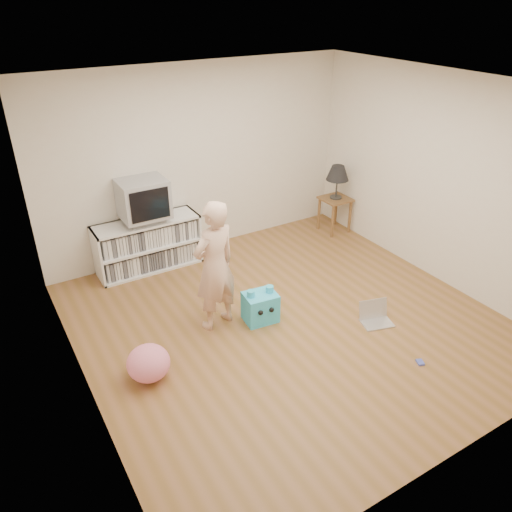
{
  "coord_description": "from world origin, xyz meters",
  "views": [
    {
      "loc": [
        -2.74,
        -3.84,
        3.42
      ],
      "look_at": [
        -0.19,
        0.4,
        0.73
      ],
      "focal_mm": 35.0,
      "sensor_mm": 36.0,
      "label": 1
    }
  ],
  "objects_px": {
    "side_table": "(335,206)",
    "table_lamp": "(338,174)",
    "plush_blue": "(260,307)",
    "crt_tv": "(143,198)",
    "dvd_deck": "(145,219)",
    "plush_pink": "(148,363)",
    "person": "(215,266)",
    "media_unit": "(148,244)",
    "laptop": "(375,316)"
  },
  "relations": [
    {
      "from": "crt_tv",
      "to": "plush_blue",
      "type": "relative_size",
      "value": 1.4
    },
    {
      "from": "dvd_deck",
      "to": "table_lamp",
      "type": "bearing_deg",
      "value": -7.27
    },
    {
      "from": "dvd_deck",
      "to": "plush_pink",
      "type": "bearing_deg",
      "value": -110.6
    },
    {
      "from": "media_unit",
      "to": "side_table",
      "type": "height_order",
      "value": "media_unit"
    },
    {
      "from": "crt_tv",
      "to": "table_lamp",
      "type": "bearing_deg",
      "value": -7.2
    },
    {
      "from": "person",
      "to": "dvd_deck",
      "type": "bearing_deg",
      "value": -96.99
    },
    {
      "from": "side_table",
      "to": "media_unit",
      "type": "bearing_deg",
      "value": 172.43
    },
    {
      "from": "crt_tv",
      "to": "laptop",
      "type": "distance_m",
      "value": 3.23
    },
    {
      "from": "dvd_deck",
      "to": "side_table",
      "type": "xyz_separation_m",
      "value": [
        2.9,
        -0.37,
        -0.32
      ]
    },
    {
      "from": "plush_blue",
      "to": "plush_pink",
      "type": "relative_size",
      "value": 1.01
    },
    {
      "from": "media_unit",
      "to": "table_lamp",
      "type": "height_order",
      "value": "table_lamp"
    },
    {
      "from": "media_unit",
      "to": "dvd_deck",
      "type": "xyz_separation_m",
      "value": [
        -0.0,
        -0.02,
        0.39
      ]
    },
    {
      "from": "dvd_deck",
      "to": "laptop",
      "type": "height_order",
      "value": "dvd_deck"
    },
    {
      "from": "table_lamp",
      "to": "person",
      "type": "relative_size",
      "value": 0.34
    },
    {
      "from": "media_unit",
      "to": "side_table",
      "type": "distance_m",
      "value": 2.93
    },
    {
      "from": "side_table",
      "to": "table_lamp",
      "type": "xyz_separation_m",
      "value": [
        0.0,
        0.0,
        0.53
      ]
    },
    {
      "from": "person",
      "to": "plush_pink",
      "type": "distance_m",
      "value": 1.23
    },
    {
      "from": "media_unit",
      "to": "table_lamp",
      "type": "distance_m",
      "value": 2.99
    },
    {
      "from": "crt_tv",
      "to": "side_table",
      "type": "xyz_separation_m",
      "value": [
        2.9,
        -0.37,
        -0.6
      ]
    },
    {
      "from": "table_lamp",
      "to": "laptop",
      "type": "distance_m",
      "value": 2.58
    },
    {
      "from": "laptop",
      "to": "plush_blue",
      "type": "distance_m",
      "value": 1.33
    },
    {
      "from": "media_unit",
      "to": "laptop",
      "type": "bearing_deg",
      "value": -54.97
    },
    {
      "from": "side_table",
      "to": "crt_tv",
      "type": "bearing_deg",
      "value": 172.8
    },
    {
      "from": "plush_pink",
      "to": "table_lamp",
      "type": "bearing_deg",
      "value": 25.0
    },
    {
      "from": "side_table",
      "to": "table_lamp",
      "type": "bearing_deg",
      "value": 0.0
    },
    {
      "from": "dvd_deck",
      "to": "laptop",
      "type": "distance_m",
      "value": 3.16
    },
    {
      "from": "side_table",
      "to": "plush_pink",
      "type": "relative_size",
      "value": 1.3
    },
    {
      "from": "media_unit",
      "to": "table_lamp",
      "type": "relative_size",
      "value": 2.72
    },
    {
      "from": "side_table",
      "to": "plush_blue",
      "type": "xyz_separation_m",
      "value": [
        -2.24,
        -1.46,
        -0.23
      ]
    },
    {
      "from": "table_lamp",
      "to": "plush_pink",
      "type": "distance_m",
      "value": 4.14
    },
    {
      "from": "dvd_deck",
      "to": "person",
      "type": "xyz_separation_m",
      "value": [
        0.2,
        -1.63,
        0.02
      ]
    },
    {
      "from": "crt_tv",
      "to": "dvd_deck",
      "type": "bearing_deg",
      "value": 90.0
    },
    {
      "from": "dvd_deck",
      "to": "table_lamp",
      "type": "distance_m",
      "value": 2.93
    },
    {
      "from": "table_lamp",
      "to": "plush_blue",
      "type": "height_order",
      "value": "table_lamp"
    },
    {
      "from": "crt_tv",
      "to": "person",
      "type": "relative_size",
      "value": 0.4
    },
    {
      "from": "crt_tv",
      "to": "plush_pink",
      "type": "bearing_deg",
      "value": -110.63
    },
    {
      "from": "crt_tv",
      "to": "laptop",
      "type": "xyz_separation_m",
      "value": [
        1.78,
        -2.52,
        -0.95
      ]
    },
    {
      "from": "side_table",
      "to": "table_lamp",
      "type": "distance_m",
      "value": 0.53
    },
    {
      "from": "dvd_deck",
      "to": "laptop",
      "type": "xyz_separation_m",
      "value": [
        1.78,
        -2.52,
        -0.67
      ]
    },
    {
      "from": "table_lamp",
      "to": "person",
      "type": "xyz_separation_m",
      "value": [
        -2.7,
        -1.26,
        -0.19
      ]
    },
    {
      "from": "crt_tv",
      "to": "plush_blue",
      "type": "height_order",
      "value": "crt_tv"
    },
    {
      "from": "person",
      "to": "plush_blue",
      "type": "bearing_deg",
      "value": 143.25
    },
    {
      "from": "crt_tv",
      "to": "side_table",
      "type": "relative_size",
      "value": 1.09
    },
    {
      "from": "media_unit",
      "to": "plush_blue",
      "type": "height_order",
      "value": "media_unit"
    },
    {
      "from": "media_unit",
      "to": "laptop",
      "type": "distance_m",
      "value": 3.12
    },
    {
      "from": "dvd_deck",
      "to": "crt_tv",
      "type": "relative_size",
      "value": 0.75
    },
    {
      "from": "dvd_deck",
      "to": "plush_blue",
      "type": "relative_size",
      "value": 1.05
    },
    {
      "from": "table_lamp",
      "to": "plush_pink",
      "type": "height_order",
      "value": "table_lamp"
    },
    {
      "from": "laptop",
      "to": "plush_blue",
      "type": "height_order",
      "value": "plush_blue"
    },
    {
      "from": "side_table",
      "to": "person",
      "type": "bearing_deg",
      "value": -155.01
    }
  ]
}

